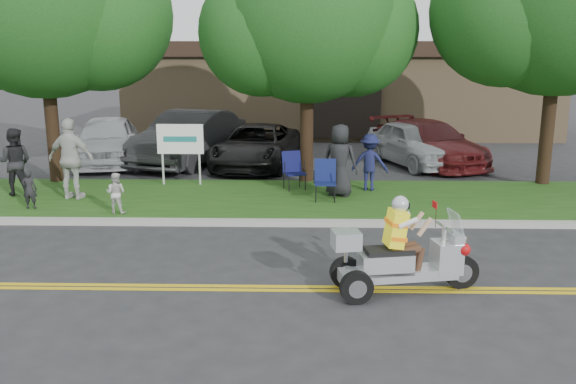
{
  "coord_description": "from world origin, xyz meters",
  "views": [
    {
      "loc": [
        0.38,
        -9.55,
        3.72
      ],
      "look_at": [
        0.11,
        2.0,
        0.99
      ],
      "focal_mm": 38.0,
      "sensor_mm": 36.0,
      "label": 1
    }
  ],
  "objects_px": {
    "lawn_chair_a": "(325,177)",
    "spectator_adult_mid": "(15,162)",
    "trike_scooter": "(400,259)",
    "parked_car_right": "(428,143)",
    "parked_car_left": "(190,138)",
    "parked_car_mid": "(257,146)",
    "parked_car_far_left": "(107,140)",
    "spectator_adult_right": "(71,159)",
    "parked_car_far_right": "(414,143)",
    "lawn_chair_b": "(293,168)"
  },
  "relations": [
    {
      "from": "trike_scooter",
      "to": "parked_car_right",
      "type": "relative_size",
      "value": 0.48
    },
    {
      "from": "lawn_chair_a",
      "to": "parked_car_right",
      "type": "xyz_separation_m",
      "value": [
        3.55,
        5.26,
        0.05
      ]
    },
    {
      "from": "lawn_chair_a",
      "to": "spectator_adult_right",
      "type": "xyz_separation_m",
      "value": [
        -6.19,
        -0.06,
        0.44
      ]
    },
    {
      "from": "spectator_adult_right",
      "to": "parked_car_far_left",
      "type": "xyz_separation_m",
      "value": [
        -0.75,
        5.09,
        -0.31
      ]
    },
    {
      "from": "parked_car_left",
      "to": "parked_car_right",
      "type": "height_order",
      "value": "parked_car_left"
    },
    {
      "from": "lawn_chair_a",
      "to": "spectator_adult_mid",
      "type": "bearing_deg",
      "value": 178.88
    },
    {
      "from": "parked_car_left",
      "to": "parked_car_far_right",
      "type": "xyz_separation_m",
      "value": [
        7.31,
        -0.08,
        -0.14
      ]
    },
    {
      "from": "parked_car_left",
      "to": "parked_car_mid",
      "type": "relative_size",
      "value": 1.08
    },
    {
      "from": "trike_scooter",
      "to": "lawn_chair_b",
      "type": "relative_size",
      "value": 2.41
    },
    {
      "from": "spectator_adult_mid",
      "to": "parked_car_right",
      "type": "xyz_separation_m",
      "value": [
        11.32,
        4.95,
        -0.24
      ]
    },
    {
      "from": "parked_car_far_left",
      "to": "parked_car_mid",
      "type": "bearing_deg",
      "value": -14.8
    },
    {
      "from": "spectator_adult_mid",
      "to": "spectator_adult_right",
      "type": "height_order",
      "value": "spectator_adult_right"
    },
    {
      "from": "lawn_chair_b",
      "to": "parked_car_right",
      "type": "relative_size",
      "value": 0.2
    },
    {
      "from": "spectator_adult_mid",
      "to": "parked_car_far_left",
      "type": "relative_size",
      "value": 0.36
    },
    {
      "from": "lawn_chair_b",
      "to": "parked_car_right",
      "type": "bearing_deg",
      "value": 21.93
    },
    {
      "from": "trike_scooter",
      "to": "spectator_adult_right",
      "type": "distance_m",
      "value": 9.05
    },
    {
      "from": "lawn_chair_b",
      "to": "lawn_chair_a",
      "type": "bearing_deg",
      "value": -76.81
    },
    {
      "from": "lawn_chair_a",
      "to": "spectator_adult_mid",
      "type": "height_order",
      "value": "spectator_adult_mid"
    },
    {
      "from": "lawn_chair_a",
      "to": "parked_car_far_left",
      "type": "relative_size",
      "value": 0.21
    },
    {
      "from": "lawn_chair_a",
      "to": "parked_car_right",
      "type": "height_order",
      "value": "parked_car_right"
    },
    {
      "from": "lawn_chair_a",
      "to": "lawn_chair_b",
      "type": "distance_m",
      "value": 1.43
    },
    {
      "from": "parked_car_far_left",
      "to": "parked_car_mid",
      "type": "relative_size",
      "value": 0.96
    },
    {
      "from": "spectator_adult_mid",
      "to": "parked_car_far_left",
      "type": "height_order",
      "value": "spectator_adult_mid"
    },
    {
      "from": "parked_car_left",
      "to": "parked_car_far_right",
      "type": "height_order",
      "value": "parked_car_left"
    },
    {
      "from": "parked_car_mid",
      "to": "parked_car_right",
      "type": "height_order",
      "value": "parked_car_right"
    },
    {
      "from": "lawn_chair_a",
      "to": "spectator_adult_right",
      "type": "bearing_deg",
      "value": -178.28
    },
    {
      "from": "parked_car_left",
      "to": "lawn_chair_b",
      "type": "bearing_deg",
      "value": -32.02
    },
    {
      "from": "spectator_adult_mid",
      "to": "parked_car_left",
      "type": "bearing_deg",
      "value": -129.72
    },
    {
      "from": "trike_scooter",
      "to": "parked_car_left",
      "type": "relative_size",
      "value": 0.45
    },
    {
      "from": "spectator_adult_mid",
      "to": "spectator_adult_right",
      "type": "bearing_deg",
      "value": 162.68
    },
    {
      "from": "parked_car_left",
      "to": "spectator_adult_mid",
      "type": "bearing_deg",
      "value": -108.37
    },
    {
      "from": "parked_car_right",
      "to": "parked_car_mid",
      "type": "bearing_deg",
      "value": 161.83
    },
    {
      "from": "spectator_adult_right",
      "to": "lawn_chair_b",
      "type": "bearing_deg",
      "value": -157.41
    },
    {
      "from": "lawn_chair_a",
      "to": "lawn_chair_b",
      "type": "relative_size",
      "value": 1.01
    },
    {
      "from": "trike_scooter",
      "to": "parked_car_mid",
      "type": "relative_size",
      "value": 0.49
    },
    {
      "from": "parked_car_left",
      "to": "parked_car_mid",
      "type": "distance_m",
      "value": 2.29
    },
    {
      "from": "spectator_adult_mid",
      "to": "parked_car_mid",
      "type": "height_order",
      "value": "spectator_adult_mid"
    },
    {
      "from": "lawn_chair_a",
      "to": "parked_car_mid",
      "type": "height_order",
      "value": "parked_car_mid"
    },
    {
      "from": "trike_scooter",
      "to": "parked_car_far_left",
      "type": "distance_m",
      "value": 13.23
    },
    {
      "from": "parked_car_left",
      "to": "parked_car_far_left",
      "type": "bearing_deg",
      "value": -159.17
    },
    {
      "from": "lawn_chair_b",
      "to": "parked_car_far_left",
      "type": "xyz_separation_m",
      "value": [
        -6.14,
        3.85,
        0.14
      ]
    },
    {
      "from": "parked_car_far_left",
      "to": "parked_car_left",
      "type": "bearing_deg",
      "value": -7.77
    },
    {
      "from": "parked_car_right",
      "to": "parked_car_far_left",
      "type": "bearing_deg",
      "value": 157.65
    },
    {
      "from": "spectator_adult_right",
      "to": "parked_car_far_left",
      "type": "relative_size",
      "value": 0.43
    },
    {
      "from": "lawn_chair_b",
      "to": "parked_car_mid",
      "type": "height_order",
      "value": "parked_car_mid"
    },
    {
      "from": "parked_car_far_left",
      "to": "spectator_adult_right",
      "type": "bearing_deg",
      "value": -92.91
    },
    {
      "from": "trike_scooter",
      "to": "lawn_chair_a",
      "type": "xyz_separation_m",
      "value": [
        -0.95,
        5.58,
        0.12
      ]
    },
    {
      "from": "spectator_adult_right",
      "to": "parked_car_mid",
      "type": "relative_size",
      "value": 0.41
    },
    {
      "from": "parked_car_right",
      "to": "spectator_adult_right",
      "type": "bearing_deg",
      "value": -174.97
    },
    {
      "from": "lawn_chair_a",
      "to": "parked_car_left",
      "type": "bearing_deg",
      "value": 130.51
    }
  ]
}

